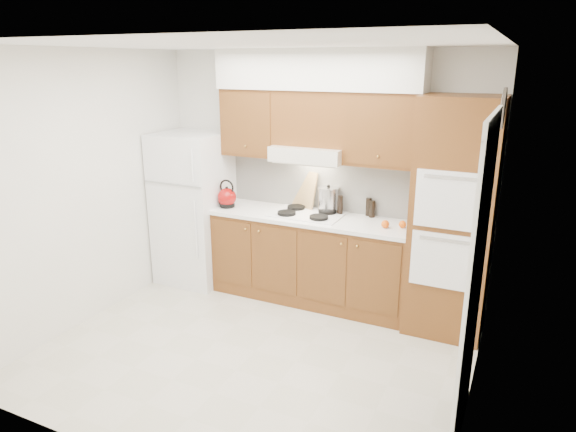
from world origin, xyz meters
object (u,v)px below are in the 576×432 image
at_px(kettle, 227,197).
at_px(stock_pot, 328,199).
at_px(fridge, 194,208).
at_px(oven_cabinet, 453,218).

distance_m(kettle, stock_pot, 1.11).
relative_size(fridge, kettle, 8.42).
relative_size(oven_cabinet, stock_pot, 9.63).
height_order(oven_cabinet, stock_pot, oven_cabinet).
xyz_separation_m(oven_cabinet, stock_pot, (-1.31, 0.23, -0.02)).
distance_m(oven_cabinet, stock_pot, 1.33).
bearing_deg(kettle, stock_pot, 36.77).
relative_size(kettle, stock_pot, 0.89).
height_order(fridge, oven_cabinet, oven_cabinet).
xyz_separation_m(oven_cabinet, kettle, (-2.37, -0.08, -0.05)).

